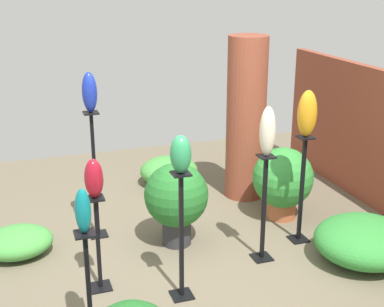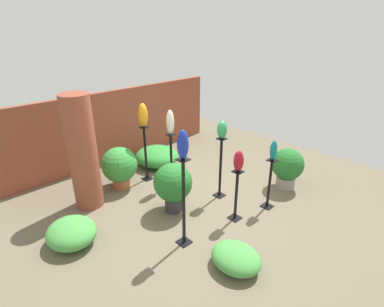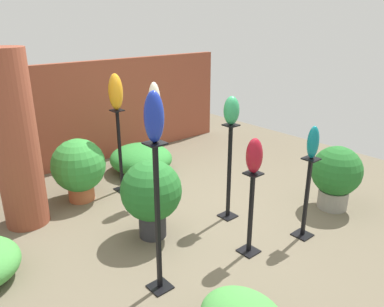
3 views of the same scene
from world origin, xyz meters
name	(u,v)px [view 1 (image 1 of 3)]	position (x,y,z in m)	size (l,w,h in m)	color
ground_plane	(195,269)	(0.00, 0.00, 0.00)	(8.00, 8.00, 0.00)	#6B604C
brick_pillar	(246,119)	(-1.59, 1.25, 1.06)	(0.51, 0.51, 2.12)	brown
pedestal_jade	(181,242)	(0.41, -0.27, 0.56)	(0.20, 0.20, 1.23)	black
pedestal_teal	(89,293)	(0.76, -1.16, 0.44)	(0.20, 0.20, 0.97)	black
pedestal_ruby	(98,248)	(0.03, -0.96, 0.42)	(0.20, 0.20, 0.94)	black
pedestal_cobalt	(95,181)	(-1.05, -0.81, 0.67)	(0.20, 0.20, 1.45)	black
pedestal_ivory	(264,213)	(0.03, 0.73, 0.52)	(0.20, 0.20, 1.14)	black
pedestal_amber	(301,194)	(-0.21, 1.31, 0.56)	(0.20, 0.20, 1.21)	black
art_vase_jade	(181,154)	(0.41, -0.27, 1.40)	(0.19, 0.18, 0.34)	#2D9356
art_vase_teal	(83,211)	(0.76, -1.16, 1.15)	(0.13, 0.12, 0.36)	#0F727A
art_vase_ruby	(94,179)	(0.03, -0.96, 1.12)	(0.17, 0.17, 0.37)	maroon
art_vase_cobalt	(90,92)	(-1.05, -0.81, 1.67)	(0.17, 0.16, 0.43)	#192D9E
art_vase_ivory	(268,131)	(0.03, 0.73, 1.39)	(0.16, 0.16, 0.50)	beige
art_vase_amber	(307,114)	(-0.21, 1.31, 1.46)	(0.20, 0.21, 0.50)	orange
potted_plant_mid_left	(283,180)	(-0.80, 1.40, 0.49)	(0.73, 0.73, 0.88)	#B25B38
potted_plant_back_center	(176,198)	(-0.58, -0.01, 0.55)	(0.70, 0.70, 0.93)	#2D2D33
foliage_bed_east	(17,242)	(-0.87, -1.69, 0.15)	(0.62, 0.74, 0.31)	#479942
foliage_bed_west	(365,241)	(0.40, 1.72, 0.22)	(1.01, 1.05, 0.45)	#338C38
foliage_bed_center	(169,170)	(-2.30, 0.41, 0.19)	(0.75, 0.82, 0.38)	#479942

